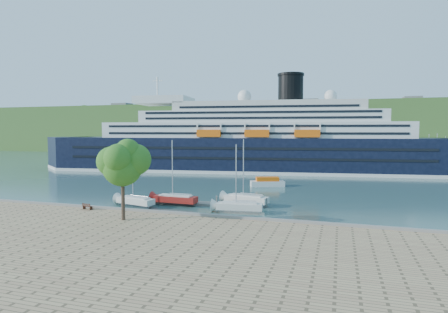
% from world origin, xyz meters
% --- Properties ---
extents(ground, '(400.00, 400.00, 0.00)m').
position_xyz_m(ground, '(0.00, 0.00, 0.00)').
color(ground, '#2F5352').
rests_on(ground, ground).
extents(far_hillside, '(400.00, 50.00, 24.00)m').
position_xyz_m(far_hillside, '(0.00, 145.00, 12.00)').
color(far_hillside, '#315120').
rests_on(far_hillside, ground).
extents(quay_coping, '(220.00, 0.50, 0.30)m').
position_xyz_m(quay_coping, '(0.00, -0.20, 1.15)').
color(quay_coping, slate).
rests_on(quay_coping, promenade).
extents(cruise_ship, '(119.72, 32.22, 26.61)m').
position_xyz_m(cruise_ship, '(-0.82, 58.31, 13.30)').
color(cruise_ship, black).
rests_on(cruise_ship, ground).
extents(park_bench, '(1.48, 0.75, 0.91)m').
position_xyz_m(park_bench, '(-6.85, -1.20, 1.45)').
color(park_bench, '#4F2616').
rests_on(park_bench, promenade).
extents(promenade_tree, '(6.12, 6.12, 10.14)m').
position_xyz_m(promenade_tree, '(0.77, -4.77, 6.07)').
color(promenade_tree, '#235917').
rests_on(promenade_tree, promenade).
extents(floating_pontoon, '(17.02, 3.16, 0.38)m').
position_xyz_m(floating_pontoon, '(5.08, 10.74, 0.19)').
color(floating_pontoon, slate).
rests_on(floating_pontoon, ground).
extents(sailboat_white_near, '(7.03, 3.33, 8.75)m').
position_xyz_m(sailboat_white_near, '(-4.34, 6.52, 4.38)').
color(sailboat_white_near, silver).
rests_on(sailboat_white_near, ground).
extents(sailboat_red, '(7.36, 2.25, 9.43)m').
position_xyz_m(sailboat_red, '(0.95, 9.24, 4.71)').
color(sailboat_red, maroon).
rests_on(sailboat_red, ground).
extents(sailboat_white_far, '(7.67, 3.46, 9.57)m').
position_xyz_m(sailboat_white_far, '(11.19, 12.37, 4.79)').
color(sailboat_white_far, silver).
rests_on(sailboat_white_far, ground).
extents(tender_launch, '(7.27, 4.63, 1.90)m').
position_xyz_m(tender_launch, '(10.60, 32.50, 0.95)').
color(tender_launch, '#ED5E0D').
rests_on(tender_launch, ground).
extents(sailboat_extra, '(7.14, 2.70, 9.01)m').
position_xyz_m(sailboat_extra, '(11.54, 7.03, 4.50)').
color(sailboat_extra, silver).
rests_on(sailboat_extra, ground).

